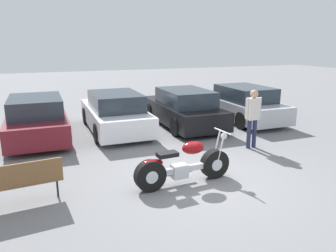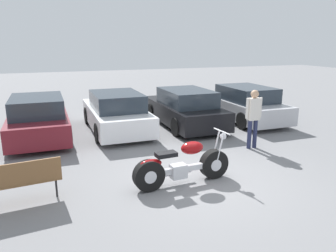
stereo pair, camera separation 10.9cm
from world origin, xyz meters
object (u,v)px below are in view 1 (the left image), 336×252
parked_car_black (183,108)px  parked_car_silver (242,104)px  park_bench (20,179)px  parked_car_white (115,113)px  motorcycle (183,165)px  person_standing (253,114)px  parked_car_maroon (37,119)px

parked_car_black → parked_car_silver: same height
parked_car_black → park_bench: 7.04m
parked_car_white → parked_car_black: same height
motorcycle → parked_car_black: parked_car_black is taller
motorcycle → person_standing: person_standing is taller
parked_car_silver → park_bench: 9.08m
parked_car_white → park_bench: (-2.81, -4.76, -0.10)m
parked_car_silver → person_standing: (-1.73, -3.14, 0.38)m
motorcycle → person_standing: size_ratio=1.32×
parked_car_maroon → parked_car_silver: bearing=-1.6°
parked_car_white → parked_car_black: (2.51, -0.15, 0.00)m
park_bench → person_standing: size_ratio=0.90×
parked_car_black → parked_car_silver: (2.51, -0.02, 0.00)m
parked_car_black → parked_car_silver: 2.51m
parked_car_black → parked_car_silver: bearing=-0.5°
motorcycle → person_standing: (2.89, 1.61, 0.59)m
parked_car_white → parked_car_silver: bearing=-2.0°
parked_car_maroon → motorcycle: bearing=-59.5°
parked_car_white → parked_car_silver: 5.03m
parked_car_black → motorcycle: bearing=-113.9°
motorcycle → park_bench: size_ratio=1.48×
parked_car_silver → person_standing: 3.61m
parked_car_maroon → park_bench: size_ratio=2.81×
parked_car_black → park_bench: parked_car_black is taller
parked_car_maroon → person_standing: 6.72m
motorcycle → parked_car_silver: parked_car_silver is taller
motorcycle → parked_car_white: 4.95m
motorcycle → parked_car_silver: size_ratio=0.53×
motorcycle → parked_car_black: (2.11, 4.77, 0.21)m
motorcycle → parked_car_maroon: 5.75m
parked_car_white → person_standing: 4.69m
parked_car_silver → person_standing: bearing=-118.9°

